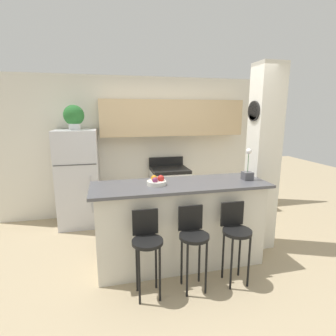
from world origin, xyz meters
TOP-DOWN VIEW (x-y plane):
  - ground_plane at (0.00, 0.00)m, footprint 14.00×14.00m
  - wall_back at (0.13, 1.86)m, footprint 5.60×0.38m
  - pillar_right at (1.24, 0.20)m, footprint 0.38×0.32m
  - counter_bar at (0.00, 0.00)m, footprint 2.16×0.70m
  - refrigerator at (-1.35, 1.56)m, footprint 0.68×0.65m
  - stove_range at (0.25, 1.59)m, footprint 0.67×0.61m
  - bar_stool_left at (-0.50, -0.50)m, footprint 0.32×0.32m
  - bar_stool_mid at (0.00, -0.50)m, footprint 0.32×0.32m
  - bar_stool_right at (0.50, -0.50)m, footprint 0.32×0.32m
  - potted_plant_on_fridge at (-1.35, 1.56)m, footprint 0.33×0.33m
  - orchid_vase at (0.88, -0.03)m, footprint 0.12×0.12m
  - fruit_bowl at (-0.30, 0.00)m, footprint 0.23×0.23m
  - trash_bin at (-0.79, 1.35)m, footprint 0.28×0.28m

SIDE VIEW (x-z plane):
  - ground_plane at x=0.00m, z-range 0.00..0.00m
  - trash_bin at x=-0.79m, z-range 0.00..0.38m
  - stove_range at x=0.25m, z-range -0.07..1.00m
  - counter_bar at x=0.00m, z-range 0.00..1.07m
  - bar_stool_left at x=-0.50m, z-range 0.14..1.06m
  - bar_stool_mid at x=0.00m, z-range 0.14..1.06m
  - bar_stool_right at x=0.50m, z-range 0.14..1.06m
  - refrigerator at x=-1.35m, z-range 0.00..1.63m
  - fruit_bowl at x=-0.30m, z-range 1.05..1.16m
  - orchid_vase at x=0.88m, z-range 0.97..1.38m
  - pillar_right at x=1.24m, z-range 0.00..2.55m
  - wall_back at x=0.13m, z-range 0.21..2.76m
  - potted_plant_on_fridge at x=-1.35m, z-range 1.65..2.05m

